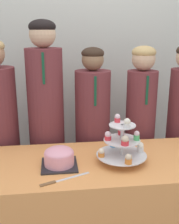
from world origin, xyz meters
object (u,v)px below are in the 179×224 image
(round_cake, at_px, (59,157))
(student_1, at_px, (47,128))
(student_3, at_px, (140,133))
(student_2, at_px, (92,139))
(cake_knife, at_px, (57,181))
(cupcake_stand, at_px, (122,143))

(round_cake, xyz_separation_m, student_1, (-0.09, 0.55, -0.00))
(student_3, bearing_deg, round_cake, -140.86)
(student_2, distance_m, student_3, 0.40)
(student_3, bearing_deg, cake_knife, -133.23)
(cupcake_stand, relative_size, student_1, 0.20)
(round_cake, bearing_deg, student_3, 39.14)
(student_1, relative_size, student_2, 1.14)
(student_2, bearing_deg, student_1, 180.00)
(round_cake, relative_size, student_1, 0.14)
(cupcake_stand, relative_size, student_2, 0.23)
(student_1, bearing_deg, cupcake_stand, -48.81)
(round_cake, distance_m, cake_knife, 0.20)
(round_cake, xyz_separation_m, student_2, (0.28, 0.55, -0.11))
(student_2, relative_size, student_3, 0.99)
(round_cake, relative_size, student_3, 0.16)
(round_cake, bearing_deg, cupcake_stand, 1.04)
(cake_knife, distance_m, cupcake_stand, 0.47)
(cupcake_stand, xyz_separation_m, student_1, (-0.47, 0.54, -0.07))
(cake_knife, xyz_separation_m, cupcake_stand, (0.41, 0.19, 0.13))
(round_cake, xyz_separation_m, cake_knife, (-0.02, -0.19, -0.06))
(round_cake, height_order, student_2, student_2)
(round_cake, distance_m, cupcake_stand, 0.39)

